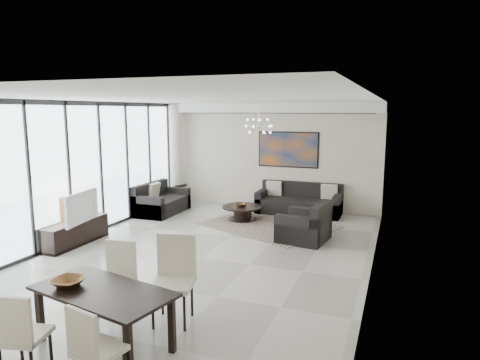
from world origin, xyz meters
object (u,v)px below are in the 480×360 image
at_px(television, 77,207).
at_px(dining_table, 103,297).
at_px(coffee_table, 242,212).
at_px(tv_console, 75,233).
at_px(sofa_main, 299,203).

height_order(television, dining_table, television).
bearing_deg(coffee_table, tv_console, -129.55).
height_order(coffee_table, dining_table, dining_table).
xyz_separation_m(coffee_table, dining_table, (0.52, -6.00, 0.40)).
height_order(sofa_main, dining_table, sofa_main).
bearing_deg(dining_table, sofa_main, 84.81).
bearing_deg(coffee_table, sofa_main, 44.94).
relative_size(coffee_table, television, 0.93).
xyz_separation_m(tv_console, dining_table, (3.04, -2.95, 0.36)).
height_order(coffee_table, television, television).
distance_m(coffee_table, dining_table, 6.03).
distance_m(tv_console, dining_table, 4.25).
relative_size(coffee_table, dining_table, 0.56).
xyz_separation_m(sofa_main, television, (-3.53, -4.29, 0.53)).
bearing_deg(television, dining_table, -143.83).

